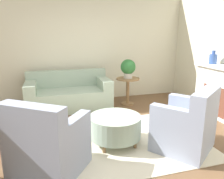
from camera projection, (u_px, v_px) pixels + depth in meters
The scene contains 11 objects.
ground_plane at pixel (113, 143), 3.55m from camera, with size 16.00×16.00×0.00m, color brown.
wall_back at pixel (84, 47), 5.62m from camera, with size 9.09×0.12×2.80m.
rug at pixel (113, 142), 3.55m from camera, with size 2.93×2.00×0.01m.
couch at pixel (69, 95), 5.17m from camera, with size 1.92×0.93×0.86m.
armchair_left at pixel (47, 145), 2.70m from camera, with size 1.10×1.09×0.96m.
armchair_right at pixel (187, 126), 3.26m from camera, with size 1.10×1.09×0.96m.
ottoman_table at pixel (115, 126), 3.47m from camera, with size 0.82×0.82×0.46m.
side_table at pixel (128, 86), 5.40m from camera, with size 0.57×0.57×0.67m.
fireplace at pixel (222, 91), 4.53m from camera, with size 0.44×1.32×1.09m.
vase_mantel_near at pixel (213, 59), 4.68m from camera, with size 0.16×0.16×0.29m.
potted_plant_on_side_table at pixel (128, 68), 5.29m from camera, with size 0.37×0.37×0.46m.
Camera 1 is at (-0.92, -3.09, 1.71)m, focal length 35.00 mm.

